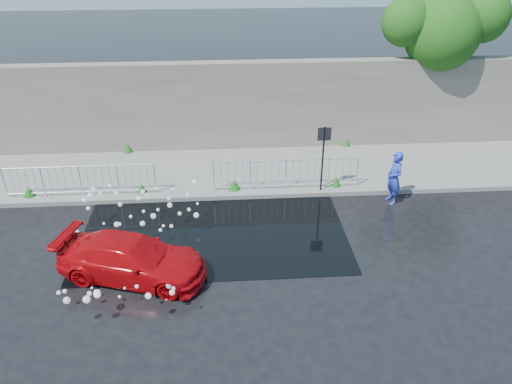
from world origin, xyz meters
TOP-DOWN VIEW (x-y plane):
  - ground at (0.00, 0.00)m, footprint 90.00×90.00m
  - pavement at (0.00, 5.00)m, footprint 30.00×4.00m
  - curb at (0.00, 3.00)m, footprint 30.00×0.25m
  - retaining_wall at (0.00, 7.20)m, footprint 30.00×0.60m
  - puddle at (0.50, 1.00)m, footprint 8.00×5.00m
  - sign_post at (4.20, 3.10)m, footprint 0.45×0.06m
  - tree at (9.59, 7.41)m, footprint 4.96×2.99m
  - railing_left at (-4.00, 3.35)m, footprint 5.05×0.05m
  - railing_right at (3.00, 3.35)m, footprint 5.05×0.05m
  - weeds at (-0.20, 4.46)m, footprint 12.17×3.93m
  - water_spray at (-1.80, -0.12)m, footprint 3.54×5.49m
  - red_car at (-1.64, -1.09)m, footprint 4.27×2.68m
  - person at (6.50, 2.37)m, footprint 0.54×0.73m

SIDE VIEW (x-z plane):
  - ground at x=0.00m, z-range 0.00..0.00m
  - puddle at x=0.50m, z-range 0.00..0.01m
  - pavement at x=0.00m, z-range 0.00..0.15m
  - curb at x=0.00m, z-range 0.00..0.16m
  - weeds at x=-0.20m, z-range 0.13..0.50m
  - red_car at x=-1.64m, z-range 0.00..1.15m
  - water_spray at x=-1.80m, z-range 0.11..1.23m
  - railing_left at x=-4.00m, z-range 0.19..1.29m
  - railing_right at x=3.00m, z-range 0.19..1.29m
  - person at x=6.50m, z-range 0.00..1.83m
  - sign_post at x=4.20m, z-range 0.47..2.97m
  - retaining_wall at x=0.00m, z-range 0.15..3.65m
  - tree at x=9.59m, z-range 1.64..7.87m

